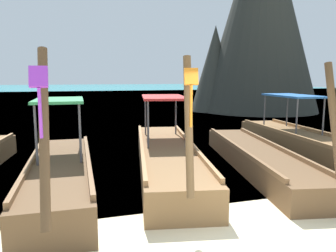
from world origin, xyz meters
TOP-DOWN VIEW (x-y plane):
  - sea_water at (0.00, 62.32)m, footprint 120.00×120.00m
  - longtail_boat_violet_ribbon at (-2.48, 3.95)m, footprint 1.36×6.04m
  - longtail_boat_orange_ribbon at (0.14, 4.95)m, footprint 2.66×7.29m
  - longtail_boat_yellow_ribbon at (2.47, 4.33)m, footprint 2.39×6.93m
  - longtail_boat_blue_ribbon at (4.84, 5.37)m, footprint 2.03×7.52m
  - karst_rock at (10.80, 18.16)m, footprint 8.97×8.37m

SIDE VIEW (x-z plane):
  - sea_water at x=0.00m, z-range 0.00..0.00m
  - longtail_boat_yellow_ribbon at x=2.47m, z-range -1.04..1.62m
  - longtail_boat_blue_ribbon at x=4.84m, z-range -0.92..1.65m
  - longtail_boat_orange_ribbon at x=0.14m, z-range -1.01..1.74m
  - longtail_boat_violet_ribbon at x=-2.48m, z-range -1.01..1.78m
  - karst_rock at x=10.80m, z-range -0.27..14.57m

